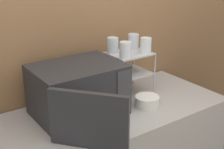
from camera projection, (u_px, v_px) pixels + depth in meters
wall_back at (76, 43)px, 2.17m from camera, size 8.00×0.06×2.60m
microwave at (78, 91)px, 1.89m from camera, size 0.56×0.73×0.32m
dish_rack at (129, 64)px, 2.19m from camera, size 0.29×0.24×0.30m
glass_front_left at (125, 50)px, 2.04m from camera, size 0.08×0.08×0.11m
glass_back_right at (133, 41)px, 2.24m from camera, size 0.08×0.08×0.11m
glass_front_right at (146, 45)px, 2.14m from camera, size 0.08×0.08×0.11m
glass_back_left at (113, 45)px, 2.14m from camera, size 0.08×0.08×0.11m
bowl at (147, 101)px, 2.05m from camera, size 0.16×0.16×0.07m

